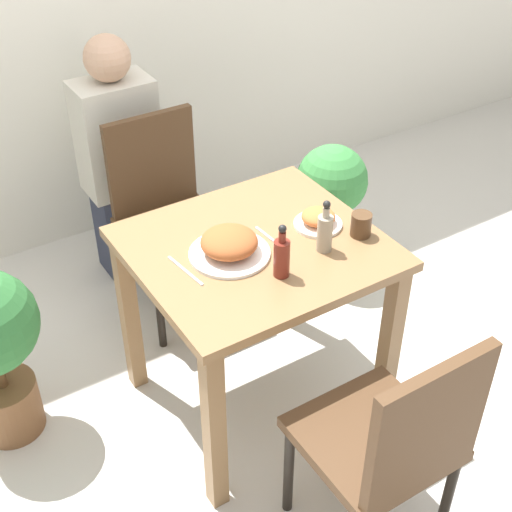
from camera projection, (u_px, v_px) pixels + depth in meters
name	position (u px, v px, depth m)	size (l,w,h in m)	color
ground_plane	(256.00, 397.00, 2.87)	(16.00, 16.00, 0.00)	beige
dining_table	(256.00, 276.00, 2.50)	(0.83, 0.76, 0.76)	olive
chair_near	(393.00, 441.00, 2.06)	(0.42, 0.42, 0.90)	#4C331E
chair_far	(165.00, 208.00, 3.07)	(0.42, 0.42, 0.90)	#4C331E
food_plate	(229.00, 245.00, 2.35)	(0.27, 0.27, 0.09)	white
side_plate	(318.00, 219.00, 2.50)	(0.17, 0.17, 0.06)	white
drink_cup	(361.00, 225.00, 2.44)	(0.07, 0.07, 0.08)	#4C331E
sauce_bottle	(282.00, 256.00, 2.24)	(0.05, 0.05, 0.19)	maroon
condiment_bottle	(325.00, 231.00, 2.36)	(0.05, 0.05, 0.19)	gray
fork_utensil	(185.00, 271.00, 2.30)	(0.03, 0.19, 0.00)	silver
spoon_utensil	(271.00, 239.00, 2.44)	(0.02, 0.18, 0.00)	silver
potted_plant_right	(331.00, 197.00, 3.31)	(0.33, 0.33, 0.67)	brown
person_figure	(120.00, 162.00, 3.25)	(0.34, 0.22, 1.17)	#2D3347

